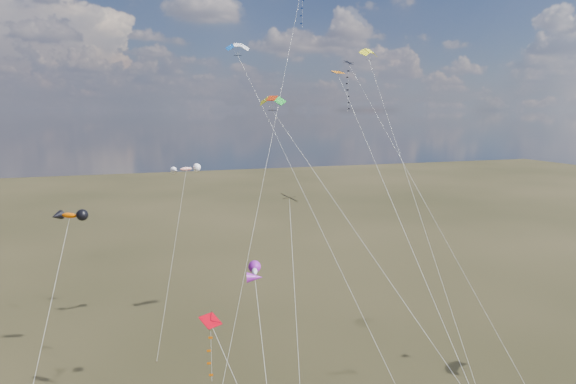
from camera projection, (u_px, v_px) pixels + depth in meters
name	position (u px, v px, depth m)	size (l,w,h in m)	color
diamond_black_high	(358.00, 103.00, 57.49)	(8.31, 25.31, 32.18)	black
diamond_navy_tall	(296.00, 32.00, 56.22)	(14.72, 17.83, 40.79)	#0D1A51
diamond_black_mid	(294.00, 280.00, 33.60)	(3.13, 12.19, 20.82)	black
diamond_red_low	(215.00, 357.00, 32.72)	(5.62, 8.32, 13.65)	#AB010E
diamond_orange_center	(392.00, 201.00, 35.98)	(3.45, 24.73, 29.78)	orange
parafoil_yellow	(370.00, 53.00, 58.42)	(2.61, 26.92, 33.94)	yellow
parafoil_blue_white	(239.00, 48.00, 47.92)	(9.26, 27.61, 33.20)	blue
parafoil_tricolor	(274.00, 102.00, 40.44)	(14.10, 21.87, 28.06)	#D2CD0E
novelty_orange_black	(69.00, 216.00, 40.43)	(5.90, 10.28, 18.92)	#F05B00
novelty_white_purple	(255.00, 273.00, 34.62)	(1.76, 12.24, 16.29)	silver
novelty_redwhite_stripe	(186.00, 169.00, 62.08)	(6.64, 10.49, 20.13)	red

